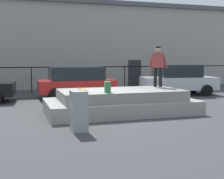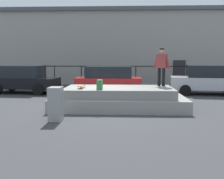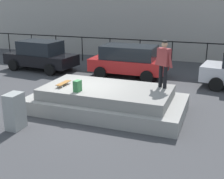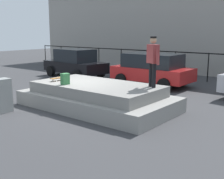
% 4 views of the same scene
% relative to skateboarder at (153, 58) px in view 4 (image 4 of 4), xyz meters
% --- Properties ---
extents(ground_plane, '(60.00, 60.00, 0.00)m').
position_rel_skateboarder_xyz_m(ground_plane, '(-2.86, -0.80, -1.90)').
color(ground_plane, '#38383A').
extents(concrete_ledge, '(5.71, 3.00, 0.91)m').
position_rel_skateboarder_xyz_m(concrete_ledge, '(-1.93, -0.69, -1.49)').
color(concrete_ledge, gray).
rests_on(concrete_ledge, ground_plane).
extents(skateboarder, '(0.76, 0.50, 1.71)m').
position_rel_skateboarder_xyz_m(skateboarder, '(0.00, 0.00, 0.00)').
color(skateboarder, black).
rests_on(skateboarder, concrete_ledge).
extents(skateboard, '(0.25, 0.80, 0.12)m').
position_rel_skateboarder_xyz_m(skateboard, '(-3.51, -1.07, -0.89)').
color(skateboard, brown).
rests_on(skateboard, concrete_ledge).
extents(backpack, '(0.24, 0.30, 0.40)m').
position_rel_skateboarder_xyz_m(backpack, '(-2.70, -1.52, -0.79)').
color(backpack, '#33723F').
rests_on(backpack, concrete_ledge).
extents(car_black_sedan_near, '(4.35, 2.34, 1.71)m').
position_rel_skateboarder_xyz_m(car_black_sedan_near, '(-7.95, 4.09, -1.04)').
color(car_black_sedan_near, black).
rests_on(car_black_sedan_near, ground_plane).
extents(car_red_hatchback_mid, '(4.03, 2.23, 1.66)m').
position_rel_skateboarder_xyz_m(car_red_hatchback_mid, '(-2.68, 4.46, -1.01)').
color(car_red_hatchback_mid, '#B21E1E').
rests_on(car_red_hatchback_mid, ground_plane).
extents(utility_box, '(0.44, 0.60, 1.18)m').
position_rel_skateboarder_xyz_m(utility_box, '(-4.09, -3.22, -1.31)').
color(utility_box, gray).
rests_on(utility_box, ground_plane).
extents(fence_row, '(24.06, 0.06, 1.62)m').
position_rel_skateboarder_xyz_m(fence_row, '(-2.86, 7.35, -0.76)').
color(fence_row, black).
rests_on(fence_row, ground_plane).
extents(warehouse_building, '(28.28, 8.63, 6.21)m').
position_rel_skateboarder_xyz_m(warehouse_building, '(-2.86, 13.56, 1.21)').
color(warehouse_building, gray).
rests_on(warehouse_building, ground_plane).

